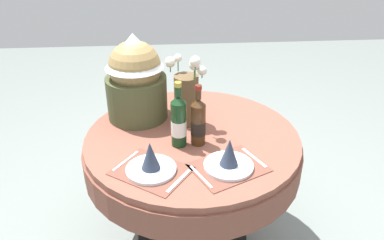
{
  "coord_description": "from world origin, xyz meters",
  "views": [
    {
      "loc": [
        -0.14,
        -1.8,
        1.86
      ],
      "look_at": [
        0.0,
        0.03,
        0.85
      ],
      "focal_mm": 35.94,
      "sensor_mm": 36.0,
      "label": 1
    }
  ],
  "objects_px": {
    "place_setting_right": "(229,160)",
    "flower_vase": "(186,95)",
    "gift_tub_back_left": "(135,75)",
    "wine_bottle_left": "(198,122)",
    "place_setting_left": "(151,163)",
    "dining_table": "(192,156)",
    "wine_bottle_rear": "(179,121)"
  },
  "relations": [
    {
      "from": "gift_tub_back_left",
      "to": "wine_bottle_left",
      "type": "bearing_deg",
      "value": -44.79
    },
    {
      "from": "wine_bottle_rear",
      "to": "gift_tub_back_left",
      "type": "relative_size",
      "value": 0.71
    },
    {
      "from": "place_setting_left",
      "to": "flower_vase",
      "type": "relative_size",
      "value": 0.98
    },
    {
      "from": "place_setting_right",
      "to": "flower_vase",
      "type": "relative_size",
      "value": 0.96
    },
    {
      "from": "place_setting_left",
      "to": "dining_table",
      "type": "bearing_deg",
      "value": 54.9
    },
    {
      "from": "place_setting_left",
      "to": "wine_bottle_rear",
      "type": "distance_m",
      "value": 0.28
    },
    {
      "from": "place_setting_right",
      "to": "flower_vase",
      "type": "bearing_deg",
      "value": 110.45
    },
    {
      "from": "gift_tub_back_left",
      "to": "place_setting_left",
      "type": "bearing_deg",
      "value": -81.34
    },
    {
      "from": "wine_bottle_rear",
      "to": "place_setting_right",
      "type": "bearing_deg",
      "value": -44.73
    },
    {
      "from": "wine_bottle_rear",
      "to": "dining_table",
      "type": "bearing_deg",
      "value": 48.6
    },
    {
      "from": "place_setting_left",
      "to": "flower_vase",
      "type": "height_order",
      "value": "flower_vase"
    },
    {
      "from": "place_setting_left",
      "to": "gift_tub_back_left",
      "type": "height_order",
      "value": "gift_tub_back_left"
    },
    {
      "from": "dining_table",
      "to": "gift_tub_back_left",
      "type": "bearing_deg",
      "value": 141.19
    },
    {
      "from": "place_setting_left",
      "to": "flower_vase",
      "type": "xyz_separation_m",
      "value": [
        0.2,
        0.46,
        0.13
      ]
    },
    {
      "from": "place_setting_right",
      "to": "flower_vase",
      "type": "xyz_separation_m",
      "value": [
        -0.17,
        0.46,
        0.13
      ]
    },
    {
      "from": "wine_bottle_left",
      "to": "place_setting_right",
      "type": "bearing_deg",
      "value": -61.37
    },
    {
      "from": "place_setting_left",
      "to": "place_setting_right",
      "type": "bearing_deg",
      "value": 0.14
    },
    {
      "from": "dining_table",
      "to": "wine_bottle_rear",
      "type": "xyz_separation_m",
      "value": [
        -0.08,
        -0.09,
        0.28
      ]
    },
    {
      "from": "dining_table",
      "to": "place_setting_right",
      "type": "xyz_separation_m",
      "value": [
        0.15,
        -0.31,
        0.19
      ]
    },
    {
      "from": "place_setting_left",
      "to": "gift_tub_back_left",
      "type": "distance_m",
      "value": 0.61
    },
    {
      "from": "place_setting_left",
      "to": "wine_bottle_rear",
      "type": "relative_size",
      "value": 1.2
    },
    {
      "from": "dining_table",
      "to": "wine_bottle_rear",
      "type": "bearing_deg",
      "value": -131.4
    },
    {
      "from": "wine_bottle_rear",
      "to": "gift_tub_back_left",
      "type": "bearing_deg",
      "value": 124.42
    },
    {
      "from": "place_setting_left",
      "to": "wine_bottle_left",
      "type": "relative_size",
      "value": 1.28
    },
    {
      "from": "dining_table",
      "to": "wine_bottle_left",
      "type": "relative_size",
      "value": 3.58
    },
    {
      "from": "dining_table",
      "to": "place_setting_right",
      "type": "relative_size",
      "value": 2.87
    },
    {
      "from": "dining_table",
      "to": "place_setting_right",
      "type": "distance_m",
      "value": 0.39
    },
    {
      "from": "place_setting_right",
      "to": "flower_vase",
      "type": "distance_m",
      "value": 0.51
    },
    {
      "from": "dining_table",
      "to": "place_setting_left",
      "type": "relative_size",
      "value": 2.81
    },
    {
      "from": "place_setting_left",
      "to": "flower_vase",
      "type": "bearing_deg",
      "value": 66.77
    },
    {
      "from": "wine_bottle_left",
      "to": "wine_bottle_rear",
      "type": "bearing_deg",
      "value": -176.34
    },
    {
      "from": "gift_tub_back_left",
      "to": "flower_vase",
      "type": "bearing_deg",
      "value": -18.9
    }
  ]
}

